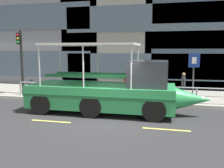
% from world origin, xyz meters
% --- Properties ---
extents(ground_plane, '(120.00, 120.00, 0.00)m').
position_xyz_m(ground_plane, '(0.00, 0.00, 0.00)').
color(ground_plane, '#2B2B2D').
extents(sidewalk, '(32.00, 4.80, 0.18)m').
position_xyz_m(sidewalk, '(0.00, 5.60, 0.09)').
color(sidewalk, gray).
rests_on(sidewalk, ground_plane).
extents(curb_edge, '(32.00, 0.18, 0.18)m').
position_xyz_m(curb_edge, '(0.00, 3.11, 0.09)').
color(curb_edge, '#B2ADA3').
rests_on(curb_edge, ground_plane).
extents(lane_centreline, '(25.80, 0.12, 0.01)m').
position_xyz_m(lane_centreline, '(-0.00, -0.78, 0.00)').
color(lane_centreline, '#DBD64C').
rests_on(lane_centreline, ground_plane).
extents(curb_guardrail, '(12.42, 0.09, 0.87)m').
position_xyz_m(curb_guardrail, '(-0.48, 3.45, 0.76)').
color(curb_guardrail, '#9EA0A8').
rests_on(curb_guardrail, sidewalk).
extents(traffic_light_pole, '(0.24, 0.46, 4.11)m').
position_xyz_m(traffic_light_pole, '(-6.82, 3.96, 2.67)').
color(traffic_light_pole, black).
rests_on(traffic_light_pole, sidewalk).
extents(parking_sign, '(0.60, 0.12, 2.65)m').
position_xyz_m(parking_sign, '(3.80, 4.16, 1.98)').
color(parking_sign, '#4C4F54').
rests_on(parking_sign, sidewalk).
extents(leaned_bicycle, '(1.74, 0.46, 0.96)m').
position_xyz_m(leaned_bicycle, '(-5.89, 3.88, 0.56)').
color(leaned_bicycle, black).
rests_on(leaned_bicycle, sidewalk).
extents(duck_tour_boat, '(8.70, 2.62, 3.33)m').
position_xyz_m(duck_tour_boat, '(-0.21, 1.31, 1.07)').
color(duck_tour_boat, '#2D9351').
rests_on(duck_tour_boat, ground_plane).
extents(pedestrian_near_bow, '(0.22, 0.44, 1.54)m').
position_xyz_m(pedestrian_near_bow, '(3.30, 4.67, 1.11)').
color(pedestrian_near_bow, '#1E2338').
rests_on(pedestrian_near_bow, sidewalk).
extents(pedestrian_mid_left, '(0.45, 0.21, 1.54)m').
position_xyz_m(pedestrian_mid_left, '(-0.01, 4.68, 1.11)').
color(pedestrian_mid_left, black).
rests_on(pedestrian_mid_left, sidewalk).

